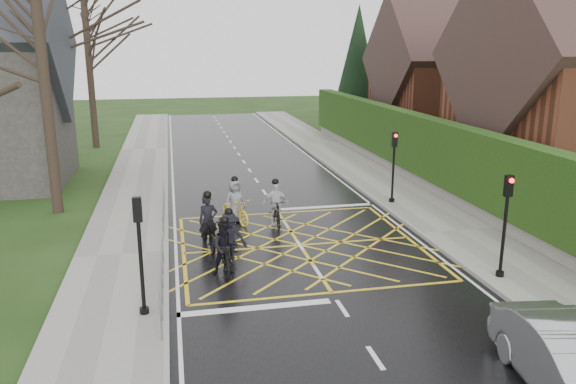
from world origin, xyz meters
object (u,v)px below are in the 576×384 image
object	(u,v)px
cyclist_lead	(235,207)
car	(574,365)
cyclist_back	(226,253)
cyclist_front	(276,208)
cyclist_rear	(209,229)
cyclist_mid	(230,244)

from	to	relation	value
cyclist_lead	car	bearing A→B (deg)	-91.62
cyclist_lead	car	size ratio (longest dim) A/B	0.46
cyclist_back	car	distance (m)	9.72
cyclist_front	car	xyz separation A→B (m)	(3.62, -12.11, 0.05)
cyclist_front	cyclist_lead	bearing A→B (deg)	157.57
cyclist_back	car	bearing A→B (deg)	-51.64
cyclist_rear	cyclist_front	world-z (taller)	cyclist_rear
cyclist_back	car	world-z (taller)	cyclist_back
cyclist_rear	car	size ratio (longest dim) A/B	0.48
cyclist_rear	cyclist_lead	distance (m)	2.85
cyclist_mid	cyclist_front	world-z (taller)	cyclist_mid
cyclist_back	cyclist_front	bearing A→B (deg)	62.18
cyclist_front	car	size ratio (longest dim) A/B	0.42
cyclist_back	cyclist_lead	distance (m)	5.19
cyclist_front	cyclist_mid	bearing A→B (deg)	-119.23
cyclist_rear	cyclist_front	bearing A→B (deg)	27.84
cyclist_front	car	distance (m)	12.64
cyclist_mid	car	xyz separation A→B (m)	(5.80, -8.39, 0.05)
car	cyclist_back	bearing A→B (deg)	136.01
car	cyclist_mid	bearing A→B (deg)	132.47
cyclist_front	cyclist_lead	world-z (taller)	cyclist_lead
car	cyclist_lead	bearing A→B (deg)	119.69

